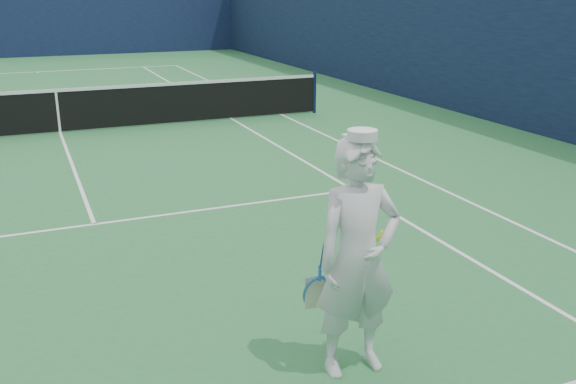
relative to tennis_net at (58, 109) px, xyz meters
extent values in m
plane|color=#2A6F3A|center=(0.00, 0.00, -0.55)|extent=(80.00, 80.00, 0.00)
cube|color=white|center=(0.00, 11.88, -0.55)|extent=(11.03, 0.06, 0.01)
cube|color=white|center=(5.49, 0.00, -0.55)|extent=(0.06, 23.83, 0.01)
cube|color=white|center=(4.12, 0.00, -0.55)|extent=(0.06, 23.77, 0.01)
cube|color=white|center=(0.00, 6.40, -0.55)|extent=(8.23, 0.06, 0.01)
cube|color=white|center=(0.00, -6.40, -0.55)|extent=(8.23, 0.06, 0.01)
cube|color=white|center=(0.00, 0.00, -0.55)|extent=(0.06, 12.80, 0.01)
cube|color=white|center=(0.00, 11.73, -0.55)|extent=(0.06, 0.30, 0.01)
cube|color=#0F1939|center=(0.00, 18.00, 1.45)|extent=(20.12, 0.12, 4.00)
cube|color=#0D1832|center=(10.00, 0.00, 1.45)|extent=(0.12, 36.12, 4.00)
cylinder|color=#141E4C|center=(6.40, 0.00, -0.02)|extent=(0.09, 0.09, 1.07)
cube|color=black|center=(0.00, 0.00, -0.05)|extent=(12.79, 0.02, 0.92)
cube|color=white|center=(0.00, 0.00, 0.42)|extent=(12.79, 0.04, 0.07)
cube|color=white|center=(0.00, 0.00, -0.08)|extent=(0.05, 0.03, 0.94)
imported|color=silver|center=(1.68, -10.94, 0.48)|extent=(0.76, 0.50, 2.07)
cylinder|color=white|center=(1.68, -10.94, 1.53)|extent=(0.24, 0.24, 0.08)
cube|color=white|center=(1.68, -10.81, 1.50)|extent=(0.18, 0.10, 0.02)
cylinder|color=navy|center=(1.40, -10.86, 0.52)|extent=(0.04, 0.09, 0.22)
cube|color=#2163B2|center=(1.40, -10.80, 0.34)|extent=(0.02, 0.02, 0.14)
torus|color=#2163B2|center=(1.40, -10.74, 0.14)|extent=(0.30, 0.10, 0.29)
cube|color=beige|center=(1.40, -10.74, 0.14)|extent=(0.22, 0.01, 0.30)
sphere|color=#DFF51B|center=(1.94, -10.84, 0.58)|extent=(0.07, 0.07, 0.07)
sphere|color=#DFF51B|center=(1.98, -10.83, 0.61)|extent=(0.07, 0.07, 0.07)
camera|label=1|loc=(-0.75, -15.23, 2.64)|focal=40.00mm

